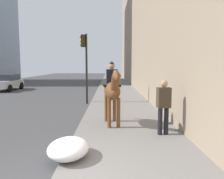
% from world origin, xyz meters
% --- Properties ---
extents(mounted_horse_near, '(2.15, 0.75, 2.30)m').
position_xyz_m(mounted_horse_near, '(3.95, -1.21, 1.40)').
color(mounted_horse_near, brown).
rests_on(mounted_horse_near, sidewalk_slab).
extents(pedestrian_greeting, '(0.31, 0.43, 1.70)m').
position_xyz_m(pedestrian_greeting, '(2.79, -2.78, 1.10)').
color(pedestrian_greeting, black).
rests_on(pedestrian_greeting, sidewalk_slab).
extents(car_near_lane, '(4.06, 1.98, 1.44)m').
position_xyz_m(car_near_lane, '(16.27, 8.25, 0.75)').
color(car_near_lane, '#B7BABF').
rests_on(car_near_lane, ground).
extents(traffic_light_near_curb, '(0.20, 0.44, 4.06)m').
position_xyz_m(traffic_light_near_curb, '(9.14, 0.32, 2.71)').
color(traffic_light_near_curb, black).
rests_on(traffic_light_near_curb, ground).
extents(snow_pile_near, '(1.24, 0.96, 0.43)m').
position_xyz_m(snow_pile_near, '(1.07, -0.15, 0.34)').
color(snow_pile_near, white).
rests_on(snow_pile_near, sidewalk_slab).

